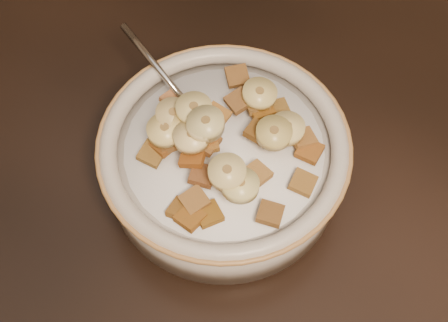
% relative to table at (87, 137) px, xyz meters
% --- Properties ---
extents(table, '(1.42, 0.94, 0.04)m').
position_rel_table_xyz_m(table, '(0.00, 0.00, 0.00)').
color(table, black).
rests_on(table, floor).
extents(cereal_bowl, '(0.21, 0.21, 0.05)m').
position_rel_table_xyz_m(cereal_bowl, '(0.15, -0.01, 0.05)').
color(cereal_bowl, '#AC9D8D').
rests_on(cereal_bowl, table).
extents(milk, '(0.18, 0.18, 0.00)m').
position_rel_table_xyz_m(milk, '(0.15, -0.01, 0.07)').
color(milk, white).
rests_on(milk, cereal_bowl).
extents(spoon, '(0.06, 0.06, 0.01)m').
position_rel_table_xyz_m(spoon, '(0.12, 0.01, 0.08)').
color(spoon, '#ADADAD').
rests_on(spoon, cereal_bowl).
extents(cereal_square_0, '(0.03, 0.03, 0.01)m').
position_rel_table_xyz_m(cereal_square_0, '(0.15, 0.04, 0.08)').
color(cereal_square_0, brown).
rests_on(cereal_square_0, milk).
extents(cereal_square_1, '(0.03, 0.03, 0.01)m').
position_rel_table_xyz_m(cereal_square_1, '(0.17, 0.04, 0.08)').
color(cereal_square_1, brown).
rests_on(cereal_square_1, milk).
extents(cereal_square_2, '(0.02, 0.02, 0.01)m').
position_rel_table_xyz_m(cereal_square_2, '(0.10, -0.04, 0.08)').
color(cereal_square_2, brown).
rests_on(cereal_square_2, milk).
extents(cereal_square_3, '(0.03, 0.03, 0.01)m').
position_rel_table_xyz_m(cereal_square_3, '(0.18, 0.04, 0.08)').
color(cereal_square_3, olive).
rests_on(cereal_square_3, milk).
extents(cereal_square_4, '(0.02, 0.02, 0.01)m').
position_rel_table_xyz_m(cereal_square_4, '(0.22, 0.01, 0.08)').
color(cereal_square_4, '#995120').
rests_on(cereal_square_4, milk).
extents(cereal_square_5, '(0.03, 0.03, 0.01)m').
position_rel_table_xyz_m(cereal_square_5, '(0.16, -0.07, 0.08)').
color(cereal_square_5, brown).
rests_on(cereal_square_5, milk).
extents(cereal_square_6, '(0.02, 0.02, 0.01)m').
position_rel_table_xyz_m(cereal_square_6, '(0.21, -0.06, 0.08)').
color(cereal_square_6, brown).
rests_on(cereal_square_6, milk).
extents(cereal_square_7, '(0.02, 0.02, 0.01)m').
position_rel_table_xyz_m(cereal_square_7, '(0.13, -0.03, 0.09)').
color(cereal_square_7, brown).
rests_on(cereal_square_7, milk).
extents(cereal_square_8, '(0.03, 0.03, 0.01)m').
position_rel_table_xyz_m(cereal_square_8, '(0.17, 0.04, 0.08)').
color(cereal_square_8, brown).
rests_on(cereal_square_8, milk).
extents(cereal_square_9, '(0.03, 0.03, 0.01)m').
position_rel_table_xyz_m(cereal_square_9, '(0.14, -0.01, 0.09)').
color(cereal_square_9, '#9D6125').
rests_on(cereal_square_9, milk).
extents(cereal_square_10, '(0.03, 0.03, 0.01)m').
position_rel_table_xyz_m(cereal_square_10, '(0.14, -0.02, 0.09)').
color(cereal_square_10, olive).
rests_on(cereal_square_10, milk).
extents(cereal_square_11, '(0.03, 0.03, 0.01)m').
position_rel_table_xyz_m(cereal_square_11, '(0.19, 0.02, 0.08)').
color(cereal_square_11, brown).
rests_on(cereal_square_11, milk).
extents(cereal_square_12, '(0.03, 0.03, 0.01)m').
position_rel_table_xyz_m(cereal_square_12, '(0.11, -0.02, 0.08)').
color(cereal_square_12, brown).
rests_on(cereal_square_12, milk).
extents(cereal_square_13, '(0.02, 0.02, 0.01)m').
position_rel_table_xyz_m(cereal_square_13, '(0.15, -0.04, 0.08)').
color(cereal_square_13, brown).
rests_on(cereal_square_13, milk).
extents(cereal_square_14, '(0.03, 0.03, 0.01)m').
position_rel_table_xyz_m(cereal_square_14, '(0.15, -0.08, 0.08)').
color(cereal_square_14, brown).
rests_on(cereal_square_14, milk).
extents(cereal_square_15, '(0.03, 0.03, 0.01)m').
position_rel_table_xyz_m(cereal_square_15, '(0.09, 0.02, 0.08)').
color(cereal_square_15, '#9C6437').
rests_on(cereal_square_15, milk).
extents(cereal_square_16, '(0.02, 0.02, 0.01)m').
position_rel_table_xyz_m(cereal_square_16, '(0.23, -0.02, 0.08)').
color(cereal_square_16, brown).
rests_on(cereal_square_16, milk).
extents(cereal_square_17, '(0.02, 0.02, 0.01)m').
position_rel_table_xyz_m(cereal_square_17, '(0.14, -0.08, 0.08)').
color(cereal_square_17, brown).
rests_on(cereal_square_17, milk).
extents(cereal_square_18, '(0.03, 0.03, 0.01)m').
position_rel_table_xyz_m(cereal_square_18, '(0.14, 0.07, 0.08)').
color(cereal_square_18, brown).
rests_on(cereal_square_18, milk).
extents(cereal_square_19, '(0.02, 0.02, 0.01)m').
position_rel_table_xyz_m(cereal_square_19, '(0.18, 0.01, 0.09)').
color(cereal_square_19, brown).
rests_on(cereal_square_19, milk).
extents(cereal_square_20, '(0.03, 0.03, 0.01)m').
position_rel_table_xyz_m(cereal_square_20, '(0.15, -0.07, 0.08)').
color(cereal_square_20, brown).
rests_on(cereal_square_20, milk).
extents(cereal_square_21, '(0.02, 0.02, 0.01)m').
position_rel_table_xyz_m(cereal_square_21, '(0.14, 0.01, 0.09)').
color(cereal_square_21, '#9D5C22').
rests_on(cereal_square_21, milk).
extents(cereal_square_22, '(0.03, 0.03, 0.01)m').
position_rel_table_xyz_m(cereal_square_22, '(0.21, 0.02, 0.08)').
color(cereal_square_22, brown).
rests_on(cereal_square_22, milk).
extents(cereal_square_23, '(0.03, 0.03, 0.01)m').
position_rel_table_xyz_m(cereal_square_23, '(0.10, -0.03, 0.08)').
color(cereal_square_23, brown).
rests_on(cereal_square_23, milk).
extents(cereal_square_24, '(0.02, 0.02, 0.01)m').
position_rel_table_xyz_m(cereal_square_24, '(0.14, -0.02, 0.09)').
color(cereal_square_24, brown).
rests_on(cereal_square_24, milk).
extents(cereal_square_25, '(0.03, 0.03, 0.01)m').
position_rel_table_xyz_m(cereal_square_25, '(0.19, -0.03, 0.08)').
color(cereal_square_25, '#9C6733').
rests_on(cereal_square_25, milk).
extents(banana_slice_0, '(0.03, 0.03, 0.01)m').
position_rel_table_xyz_m(banana_slice_0, '(0.16, 0.05, 0.09)').
color(banana_slice_0, '#EBDC7C').
rests_on(banana_slice_0, milk).
extents(banana_slice_1, '(0.04, 0.04, 0.01)m').
position_rel_table_xyz_m(banana_slice_1, '(0.10, -0.00, 0.10)').
color(banana_slice_1, '#CFB67E').
rests_on(banana_slice_1, milk).
extents(banana_slice_2, '(0.04, 0.04, 0.01)m').
position_rel_table_xyz_m(banana_slice_2, '(0.12, 0.00, 0.10)').
color(banana_slice_2, '#D6CD7A').
rests_on(banana_slice_2, milk).
extents(banana_slice_3, '(0.04, 0.04, 0.01)m').
position_rel_table_xyz_m(banana_slice_3, '(0.20, 0.02, 0.09)').
color(banana_slice_3, '#DCC072').
rests_on(banana_slice_3, milk).
extents(banana_slice_4, '(0.04, 0.04, 0.01)m').
position_rel_table_xyz_m(banana_slice_4, '(0.14, -0.01, 0.11)').
color(banana_slice_4, '#E0C985').
rests_on(banana_slice_4, milk).
extents(banana_slice_5, '(0.04, 0.04, 0.01)m').
position_rel_table_xyz_m(banana_slice_5, '(0.14, -0.01, 0.11)').
color(banana_slice_5, tan).
rests_on(banana_slice_5, milk).
extents(banana_slice_6, '(0.04, 0.04, 0.01)m').
position_rel_table_xyz_m(banana_slice_6, '(0.13, -0.02, 0.10)').
color(banana_slice_6, '#F9DD83').
rests_on(banana_slice_6, milk).
extents(banana_slice_7, '(0.04, 0.04, 0.01)m').
position_rel_table_xyz_m(banana_slice_7, '(0.18, -0.05, 0.09)').
color(banana_slice_7, '#C8BA7D').
rests_on(banana_slice_7, milk).
extents(banana_slice_8, '(0.03, 0.03, 0.01)m').
position_rel_table_xyz_m(banana_slice_8, '(0.17, -0.04, 0.10)').
color(banana_slice_8, '#DCCC7C').
rests_on(banana_slice_8, milk).
extents(banana_slice_9, '(0.04, 0.04, 0.01)m').
position_rel_table_xyz_m(banana_slice_9, '(0.19, 0.01, 0.09)').
color(banana_slice_9, tan).
rests_on(banana_slice_9, milk).
extents(banana_slice_10, '(0.04, 0.04, 0.01)m').
position_rel_table_xyz_m(banana_slice_10, '(0.10, -0.02, 0.09)').
color(banana_slice_10, '#EAD179').
rests_on(banana_slice_10, milk).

